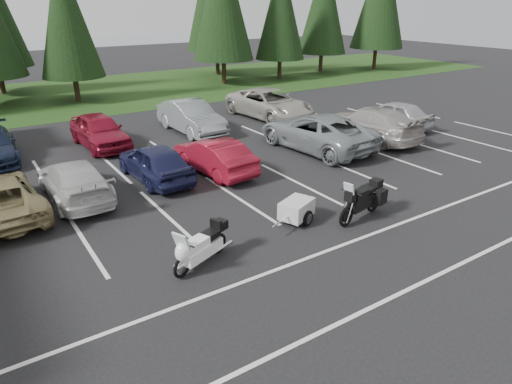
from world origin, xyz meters
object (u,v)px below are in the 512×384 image
object	(u,v)px
car_far_3	(191,117)
touring_motorcycle	(201,243)
car_near_5	(214,156)
car_near_3	(74,180)
car_near_6	(316,132)
car_near_8	(394,114)
adventure_motorcycle	(361,198)
car_near_7	(370,124)
car_far_2	(99,131)
car_near_4	(155,162)
cargo_trailer	(296,211)
car_far_4	(269,104)

from	to	relation	value
car_far_3	touring_motorcycle	xyz separation A→B (m)	(-5.62, -12.08, -0.18)
car_near_5	car_far_3	bearing A→B (deg)	-112.16
car_near_3	car_near_6	bearing A→B (deg)	178.70
car_near_8	adventure_motorcycle	world-z (taller)	car_near_8
car_near_7	car_far_2	world-z (taller)	car_near_7
car_near_8	car_far_2	xyz separation A→B (m)	(-14.46, 5.32, 0.04)
car_near_4	car_far_2	xyz separation A→B (m)	(-0.53, 5.60, 0.05)
car_far_3	touring_motorcycle	size ratio (longest dim) A/B	2.17
car_near_6	car_far_2	size ratio (longest dim) A/B	1.31
car_near_5	cargo_trailer	world-z (taller)	car_near_5
car_far_3	car_near_7	bearing A→B (deg)	-43.94
car_far_2	car_far_4	xyz separation A→B (m)	(10.11, 0.33, 0.05)
touring_motorcycle	cargo_trailer	size ratio (longest dim) A/B	1.43
car_near_6	car_near_4	bearing A→B (deg)	-7.46
car_near_6	car_near_7	world-z (taller)	car_near_6
car_near_3	car_near_7	bearing A→B (deg)	177.96
car_far_4	car_near_7	bearing A→B (deg)	-81.37
car_near_3	car_far_2	bearing A→B (deg)	-113.85
car_near_3	car_far_4	distance (m)	14.03
car_near_3	car_near_7	world-z (taller)	car_near_7
car_near_4	car_far_4	world-z (taller)	car_far_4
car_far_2	car_near_4	bearing A→B (deg)	-87.52
adventure_motorcycle	car_near_4	bearing A→B (deg)	110.09
car_far_3	car_far_2	bearing A→B (deg)	177.25
car_near_4	car_far_3	xyz separation A→B (m)	(4.25, 5.54, 0.09)
car_far_2	car_far_3	world-z (taller)	car_far_3
car_near_6	car_far_3	distance (m)	6.93
car_near_6	adventure_motorcycle	bearing A→B (deg)	55.83
car_near_5	car_near_7	world-z (taller)	car_near_7
car_near_6	car_near_3	bearing A→B (deg)	-5.83
car_near_3	car_near_4	xyz separation A→B (m)	(3.06, 0.16, 0.05)
car_far_3	adventure_motorcycle	bearing A→B (deg)	-92.46
car_near_3	cargo_trailer	distance (m)	7.90
car_near_4	car_near_6	size ratio (longest dim) A/B	0.71
car_near_8	adventure_motorcycle	size ratio (longest dim) A/B	1.79
car_far_3	touring_motorcycle	bearing A→B (deg)	-116.96
car_near_3	car_far_2	xyz separation A→B (m)	(2.53, 5.76, 0.10)
cargo_trailer	car_near_7	bearing A→B (deg)	8.96
car_near_5	car_near_8	size ratio (longest dim) A/B	0.97
car_near_6	adventure_motorcycle	world-z (taller)	car_near_6
car_near_6	car_far_3	xyz separation A→B (m)	(-3.59, 5.92, -0.02)
car_near_5	car_far_3	xyz separation A→B (m)	(1.93, 6.07, 0.12)
car_near_6	car_near_7	xyz separation A→B (m)	(3.29, -0.25, -0.03)
car_far_2	car_near_5	bearing A→B (deg)	-67.96
car_far_4	touring_motorcycle	world-z (taller)	car_far_4
car_near_4	touring_motorcycle	distance (m)	6.69
touring_motorcycle	cargo_trailer	distance (m)	3.75
car_near_3	car_near_4	bearing A→B (deg)	-177.12
car_near_6	car_near_8	size ratio (longest dim) A/B	1.38
car_near_8	car_far_2	bearing A→B (deg)	-25.45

